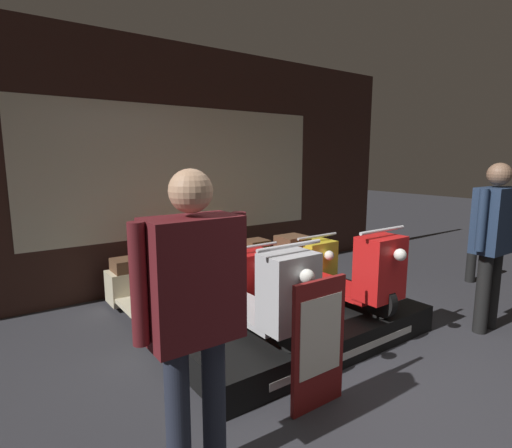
{
  "coord_description": "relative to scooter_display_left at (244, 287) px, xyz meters",
  "views": [
    {
      "loc": [
        -2.41,
        -1.7,
        1.74
      ],
      "look_at": [
        0.02,
        1.68,
        1.04
      ],
      "focal_mm": 28.0,
      "sensor_mm": 36.0,
      "label": 1
    }
  ],
  "objects": [
    {
      "name": "display_platform",
      "position": [
        0.55,
        0.02,
        -0.47
      ],
      "size": [
        2.45,
        1.57,
        0.26
      ],
      "color": "black",
      "rests_on": "ground_plane"
    },
    {
      "name": "street_bollard",
      "position": [
        3.73,
        -0.18,
        -0.14
      ],
      "size": [
        0.13,
        0.13,
        0.92
      ],
      "color": "black",
      "rests_on": "ground_plane"
    },
    {
      "name": "scooter_display_right",
      "position": [
        1.1,
        0.0,
        0.0
      ],
      "size": [
        0.61,
        1.68,
        0.84
      ],
      "color": "black",
      "rests_on": "display_platform"
    },
    {
      "name": "person_left_browsing",
      "position": [
        -1.03,
        -1.07,
        0.42
      ],
      "size": [
        0.64,
        0.27,
        1.69
      ],
      "color": "#232838",
      "rests_on": "ground_plane"
    },
    {
      "name": "person_right_browsing",
      "position": [
        2.23,
        -1.07,
        0.41
      ],
      "size": [
        0.61,
        0.25,
        1.69
      ],
      "color": "black",
      "rests_on": "ground_plane"
    },
    {
      "name": "ground_plane",
      "position": [
        0.51,
        -1.13,
        -0.6
      ],
      "size": [
        30.0,
        30.0,
        0.0
      ],
      "primitive_type": "plane",
      "color": "#2D2D33"
    },
    {
      "name": "shop_wall_back",
      "position": [
        0.51,
        2.17,
        1.0
      ],
      "size": [
        7.58,
        0.09,
        3.2
      ],
      "color": "#331E19",
      "rests_on": "ground_plane"
    },
    {
      "name": "scooter_backrow_1",
      "position": [
        0.42,
        1.07,
        -0.26
      ],
      "size": [
        0.61,
        1.68,
        0.84
      ],
      "color": "black",
      "rests_on": "ground_plane"
    },
    {
      "name": "scooter_backrow_2",
      "position": [
        1.34,
        1.07,
        -0.26
      ],
      "size": [
        0.61,
        1.68,
        0.84
      ],
      "color": "black",
      "rests_on": "ground_plane"
    },
    {
      "name": "scooter_display_left",
      "position": [
        0.0,
        0.0,
        0.0
      ],
      "size": [
        0.61,
        1.68,
        0.84
      ],
      "color": "black",
      "rests_on": "display_platform"
    },
    {
      "name": "scooter_backrow_0",
      "position": [
        -0.5,
        1.07,
        -0.26
      ],
      "size": [
        0.61,
        1.68,
        0.84
      ],
      "color": "black",
      "rests_on": "ground_plane"
    },
    {
      "name": "price_sign_board",
      "position": [
        -0.05,
        -0.99,
        -0.12
      ],
      "size": [
        0.46,
        0.04,
        0.93
      ],
      "color": "maroon",
      "rests_on": "ground_plane"
    }
  ]
}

